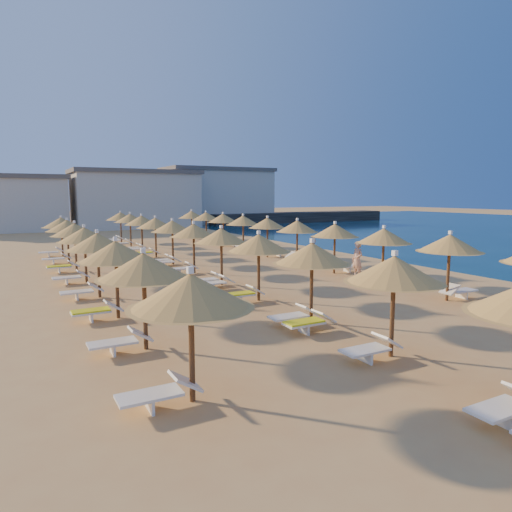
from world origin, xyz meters
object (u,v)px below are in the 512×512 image
jetty (299,217)px  beachgoer_b (313,252)px  parasol_row_west (206,234)px  parasol_row_east (315,229)px  beachgoer_a (357,260)px

jetty → beachgoer_b: bearing=-124.2°
jetty → beachgoer_b: 44.18m
jetty → parasol_row_west: bearing=-130.7°
parasol_row_east → beachgoer_b: (0.19, 0.41, -1.41)m
beachgoer_b → beachgoer_a: bearing=-37.4°
beachgoer_a → jetty: bearing=148.5°
beachgoer_a → parasol_row_east: bearing=-179.0°
parasol_row_east → parasol_row_west: (-6.66, 0.00, 0.00)m
parasol_row_east → beachgoer_b: parasol_row_east is taller
jetty → parasol_row_west: (-30.73, -37.59, 1.53)m
jetty → beachgoer_b: (-23.88, -37.17, 0.13)m
parasol_row_west → beachgoer_a: size_ratio=22.50×
beachgoer_a → beachgoer_b: bearing=178.0°
parasol_row_west → parasol_row_east: bearing=0.0°
parasol_row_east → parasol_row_west: same height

